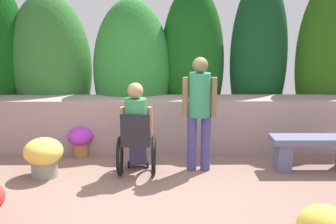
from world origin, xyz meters
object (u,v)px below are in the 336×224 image
object	(u,v)px
person_in_wheelchair	(136,132)
flower_pot_small_foreground	(44,155)
flower_pot_terracotta_by_wall	(81,139)
person_standing_companion	(199,107)
stone_bench	(316,149)

from	to	relation	value
person_in_wheelchair	flower_pot_small_foreground	xyz separation A→B (m)	(-1.30, -0.09, -0.31)
person_in_wheelchair	flower_pot_terracotta_by_wall	distance (m)	1.25
flower_pot_small_foreground	flower_pot_terracotta_by_wall	bearing A→B (deg)	67.53
person_standing_companion	stone_bench	bearing A→B (deg)	1.78
stone_bench	person_standing_companion	size ratio (longest dim) A/B	0.79
flower_pot_terracotta_by_wall	person_in_wheelchair	bearing A→B (deg)	-37.42
flower_pot_small_foreground	person_in_wheelchair	bearing A→B (deg)	3.80
flower_pot_terracotta_by_wall	flower_pot_small_foreground	distance (m)	0.89
flower_pot_terracotta_by_wall	flower_pot_small_foreground	xyz separation A→B (m)	(-0.34, -0.82, 0.02)
stone_bench	flower_pot_small_foreground	world-z (taller)	flower_pot_small_foreground
person_in_wheelchair	flower_pot_terracotta_by_wall	world-z (taller)	person_in_wheelchair
person_in_wheelchair	flower_pot_small_foreground	bearing A→B (deg)	173.97
person_in_wheelchair	flower_pot_terracotta_by_wall	bearing A→B (deg)	132.74
flower_pot_terracotta_by_wall	flower_pot_small_foreground	bearing A→B (deg)	-112.47
stone_bench	flower_pot_small_foreground	bearing A→B (deg)	179.90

